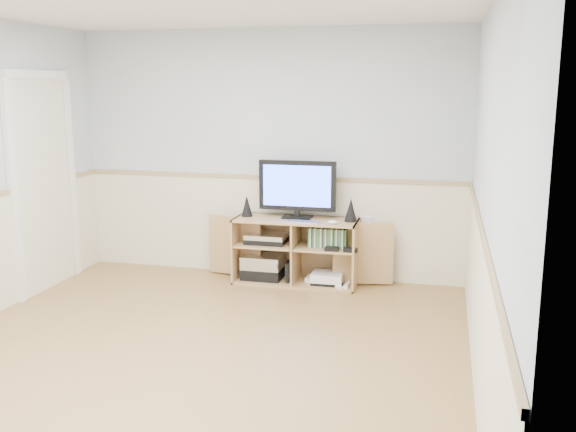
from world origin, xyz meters
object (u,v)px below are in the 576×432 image
object	(u,v)px
keyboard	(303,222)
game_consoles	(327,278)
media_cabinet	(297,249)
monitor	(297,187)

from	to	relation	value
keyboard	game_consoles	world-z (taller)	keyboard
media_cabinet	game_consoles	distance (m)	0.41
keyboard	game_consoles	distance (m)	0.64
media_cabinet	keyboard	distance (m)	0.39
media_cabinet	game_consoles	xyz separation A→B (m)	(0.31, -0.07, -0.26)
monitor	media_cabinet	bearing A→B (deg)	90.00
monitor	keyboard	bearing A→B (deg)	-61.02
media_cabinet	monitor	bearing A→B (deg)	-90.00
media_cabinet	keyboard	size ratio (longest dim) A/B	6.35
monitor	game_consoles	world-z (taller)	monitor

